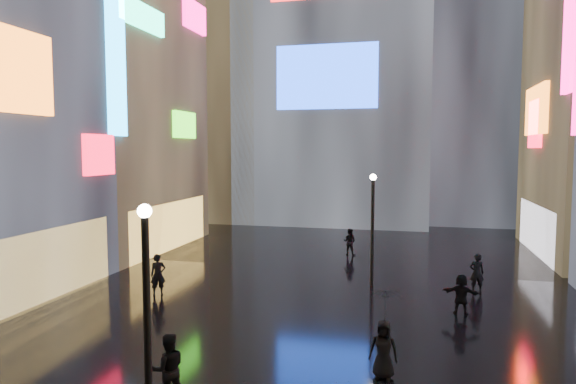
% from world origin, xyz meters
% --- Properties ---
extents(ground, '(140.00, 140.00, 0.00)m').
position_xyz_m(ground, '(0.00, 20.00, 0.00)').
color(ground, black).
rests_on(ground, ground).
extents(building_left_far, '(10.28, 12.00, 22.00)m').
position_xyz_m(building_left_far, '(-15.98, 26.00, 10.98)').
color(building_left_far, black).
rests_on(building_left_far, ground).
extents(tower_flank_right, '(12.00, 12.00, 34.00)m').
position_xyz_m(tower_flank_right, '(9.00, 46.00, 17.00)').
color(tower_flank_right, black).
rests_on(tower_flank_right, ground).
extents(tower_flank_left, '(10.00, 10.00, 26.00)m').
position_xyz_m(tower_flank_left, '(-14.00, 42.00, 13.00)').
color(tower_flank_left, black).
rests_on(tower_flank_left, ground).
extents(lamp_near, '(0.30, 0.30, 5.20)m').
position_xyz_m(lamp_near, '(-1.59, 6.10, 2.94)').
color(lamp_near, black).
rests_on(lamp_near, ground).
extents(lamp_far, '(0.30, 0.30, 5.20)m').
position_xyz_m(lamp_far, '(1.98, 20.28, 2.94)').
color(lamp_far, black).
rests_on(lamp_far, ground).
extents(pedestrian_1, '(1.09, 1.04, 1.78)m').
position_xyz_m(pedestrian_1, '(-2.06, 7.88, 0.89)').
color(pedestrian_1, black).
rests_on(pedestrian_1, ground).
extents(pedestrian_4, '(0.83, 0.58, 1.62)m').
position_xyz_m(pedestrian_4, '(3.05, 10.60, 0.81)').
color(pedestrian_4, black).
rests_on(pedestrian_4, ground).
extents(pedestrian_5, '(1.51, 0.70, 1.57)m').
position_xyz_m(pedestrian_5, '(5.63, 16.89, 0.78)').
color(pedestrian_5, black).
rests_on(pedestrian_5, ground).
extents(pedestrian_6, '(0.78, 0.74, 1.80)m').
position_xyz_m(pedestrian_6, '(-6.90, 16.50, 0.90)').
color(pedestrian_6, black).
rests_on(pedestrian_6, ground).
extents(pedestrian_7, '(0.88, 0.75, 1.59)m').
position_xyz_m(pedestrian_7, '(0.12, 27.03, 0.80)').
color(pedestrian_7, black).
rests_on(pedestrian_7, ground).
extents(umbrella_2, '(1.12, 1.10, 0.87)m').
position_xyz_m(umbrella_2, '(3.05, 10.60, 2.06)').
color(umbrella_2, black).
rests_on(umbrella_2, pedestrian_4).
extents(pedestrian_8, '(0.67, 0.48, 1.73)m').
position_xyz_m(pedestrian_8, '(6.58, 20.30, 0.87)').
color(pedestrian_8, black).
rests_on(pedestrian_8, ground).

